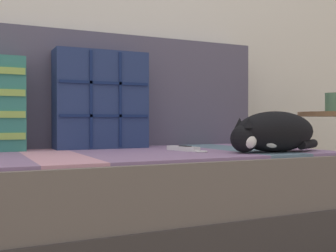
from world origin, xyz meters
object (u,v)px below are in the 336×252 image
(sleeping_cat, at_px, (272,133))
(game_remote_near, at_px, (184,149))
(throw_pillow_quilted, at_px, (101,100))
(couch, at_px, (102,202))
(coffee_mug, at_px, (333,103))

(sleeping_cat, xyz_separation_m, game_remote_near, (-0.28, 0.20, -0.07))
(throw_pillow_quilted, distance_m, sleeping_cat, 0.74)
(game_remote_near, bearing_deg, throw_pillow_quilted, 130.24)
(couch, height_order, throw_pillow_quilted, throw_pillow_quilted)
(throw_pillow_quilted, bearing_deg, coffee_mug, -9.80)
(couch, xyz_separation_m, coffee_mug, (1.23, 0.03, 0.41))
(game_remote_near, relative_size, coffee_mug, 2.10)
(sleeping_cat, bearing_deg, throw_pillow_quilted, 136.55)
(couch, relative_size, throw_pillow_quilted, 4.35)
(throw_pillow_quilted, xyz_separation_m, coffee_mug, (1.17, -0.20, 0.00))
(throw_pillow_quilted, relative_size, game_remote_near, 2.04)
(throw_pillow_quilted, height_order, game_remote_near, throw_pillow_quilted)
(game_remote_near, bearing_deg, coffee_mug, 6.22)
(sleeping_cat, bearing_deg, couch, 155.12)
(couch, relative_size, coffee_mug, 18.60)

